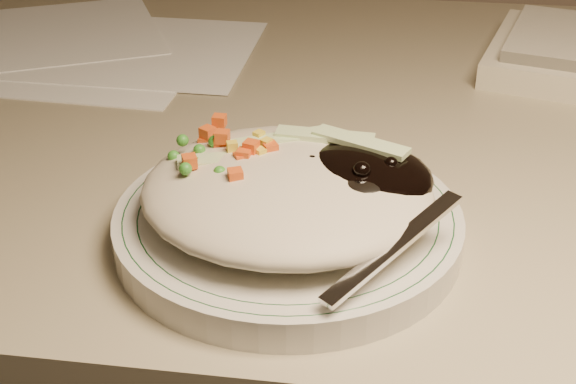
# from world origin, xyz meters

# --- Properties ---
(desk) EXTENTS (1.40, 0.70, 0.74)m
(desk) POSITION_xyz_m (0.00, 1.38, 0.54)
(desk) COLOR gray
(desk) RESTS_ON ground
(plate) EXTENTS (0.23, 0.23, 0.02)m
(plate) POSITION_xyz_m (-0.09, 1.17, 0.75)
(plate) COLOR beige
(plate) RESTS_ON desk
(plate_rim) EXTENTS (0.22, 0.22, 0.00)m
(plate_rim) POSITION_xyz_m (-0.09, 1.17, 0.76)
(plate_rim) COLOR #144723
(plate_rim) RESTS_ON plate
(meal) EXTENTS (0.21, 0.19, 0.05)m
(meal) POSITION_xyz_m (-0.09, 1.17, 0.78)
(meal) COLOR #C2B69D
(meal) RESTS_ON plate
(papers) EXTENTS (0.45, 0.32, 0.00)m
(papers) POSITION_xyz_m (-0.38, 1.50, 0.74)
(papers) COLOR white
(papers) RESTS_ON desk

